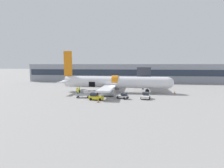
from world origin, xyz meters
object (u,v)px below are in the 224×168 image
object	(u,v)px
suitcase_on_tarmac_upright	(98,95)
baggage_tug_rear	(145,96)
airplane	(113,82)
baggage_tug_mid	(123,96)
ground_crew_loader_a	(105,91)
baggage_tug_lead	(96,97)
ground_crew_loader_b	(78,92)
ground_crew_supervisor	(79,90)
baggage_cart_loading	(91,92)
baggage_cart_queued	(83,95)
ground_crew_driver	(77,91)

from	to	relation	value
suitcase_on_tarmac_upright	baggage_tug_rear	bearing A→B (deg)	-8.75
airplane	baggage_tug_rear	world-z (taller)	airplane
baggage_tug_mid	ground_crew_loader_a	world-z (taller)	ground_crew_loader_a
baggage_tug_lead	ground_crew_loader_b	bearing A→B (deg)	140.35
baggage_tug_lead	suitcase_on_tarmac_upright	distance (m)	4.82
baggage_tug_rear	ground_crew_supervisor	bearing A→B (deg)	163.23
baggage_tug_mid	baggage_cart_loading	size ratio (longest dim) A/B	0.71
airplane	ground_crew_supervisor	bearing A→B (deg)	-161.47
ground_crew_loader_a	ground_crew_loader_b	bearing A→B (deg)	-150.60
baggage_tug_mid	ground_crew_loader_b	bearing A→B (deg)	168.66
baggage_tug_lead	airplane	bearing A→B (deg)	77.81
baggage_cart_loading	ground_crew_loader_b	distance (m)	3.48
baggage_tug_lead	baggage_cart_loading	distance (m)	7.49
baggage_cart_queued	ground_crew_loader_b	bearing A→B (deg)	132.36
baggage_tug_lead	ground_crew_driver	bearing A→B (deg)	134.33
ground_crew_driver	ground_crew_supervisor	bearing A→B (deg)	89.96
baggage_cart_queued	ground_crew_loader_b	size ratio (longest dim) A/B	2.53
baggage_tug_rear	ground_crew_supervisor	distance (m)	17.93
baggage_tug_mid	ground_crew_driver	xyz separation A→B (m)	(-12.12, 4.21, 0.41)
baggage_tug_lead	baggage_tug_rear	world-z (taller)	baggage_tug_lead
ground_crew_loader_a	ground_crew_supervisor	xyz separation A→B (m)	(-7.06, 0.08, 0.08)
baggage_tug_lead	baggage_cart_queued	distance (m)	4.25
baggage_tug_lead	baggage_cart_queued	bearing A→B (deg)	145.98
airplane	ground_crew_supervisor	xyz separation A→B (m)	(-8.80, -2.95, -1.78)
baggage_tug_rear	ground_crew_loader_a	distance (m)	11.31
suitcase_on_tarmac_upright	airplane	bearing A→B (deg)	64.46
baggage_cart_loading	ground_crew_supervisor	world-z (taller)	ground_crew_supervisor
ground_crew_loader_a	ground_crew_driver	size ratio (longest dim) A/B	0.91
ground_crew_supervisor	baggage_tug_mid	bearing A→B (deg)	-25.74
ground_crew_driver	ground_crew_loader_a	bearing A→B (deg)	12.36
baggage_cart_loading	ground_crew_supervisor	distance (m)	3.71
baggage_tug_rear	baggage_cart_queued	world-z (taller)	baggage_tug_rear
baggage_tug_rear	suitcase_on_tarmac_upright	bearing A→B (deg)	171.25
baggage_cart_queued	ground_crew_supervisor	bearing A→B (deg)	116.35
ground_crew_loader_a	baggage_cart_loading	bearing A→B (deg)	-161.44
baggage_tug_mid	ground_crew_supervisor	size ratio (longest dim) A/B	1.61
baggage_tug_mid	baggage_cart_loading	distance (m)	9.80
baggage_cart_loading	baggage_cart_queued	bearing A→B (deg)	-97.24
airplane	baggage_cart_queued	size ratio (longest dim) A/B	7.24
ground_crew_loader_a	ground_crew_driver	distance (m)	7.23
baggage_tug_rear	ground_crew_loader_a	size ratio (longest dim) A/B	1.91
ground_crew_loader_a	suitcase_on_tarmac_upright	distance (m)	3.62
baggage_cart_loading	suitcase_on_tarmac_upright	bearing A→B (deg)	-42.45
baggage_cart_queued	suitcase_on_tarmac_upright	size ratio (longest dim) A/B	5.46
baggage_tug_lead	ground_crew_loader_b	size ratio (longest dim) A/B	1.94
baggage_tug_lead	ground_crew_supervisor	xyz separation A→B (m)	(-6.40, 8.18, 0.30)
baggage_tug_rear	baggage_cart_queued	xyz separation A→B (m)	(-14.29, -0.63, -0.08)
airplane	ground_crew_loader_b	world-z (taller)	airplane
baggage_tug_rear	suitcase_on_tarmac_upright	world-z (taller)	baggage_tug_rear
ground_crew_supervisor	suitcase_on_tarmac_upright	size ratio (longest dim) A/B	2.28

